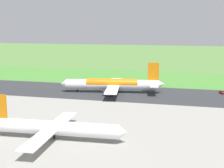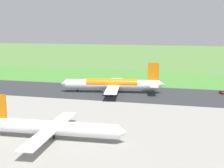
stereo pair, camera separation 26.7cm
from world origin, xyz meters
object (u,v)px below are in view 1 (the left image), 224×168
airliner_main (113,84)px  service_car_followme (222,92)px  airliner_parked_mid (53,128)px  no_stopping_sign (157,78)px  traffic_cone_orange (146,80)px

airliner_main → service_car_followme: 56.01m
airliner_main → airliner_parked_mid: size_ratio=1.19×
service_car_followme → no_stopping_sign: 49.01m
airliner_parked_mid → no_stopping_sign: airliner_parked_mid is taller
service_car_followme → no_stopping_sign: (36.34, -32.88, 0.72)m
airliner_parked_mid → service_car_followme: 98.54m
airliner_main → traffic_cone_orange: bearing=-106.3°
service_car_followme → airliner_parked_mid: bearing=55.1°
airliner_parked_mid → traffic_cone_orange: size_ratio=82.59×
airliner_parked_mid → no_stopping_sign: (-20.07, -113.62, -2.06)m
service_car_followme → no_stopping_sign: bearing=-42.1°
airliner_main → no_stopping_sign: (-18.61, -43.14, -2.79)m
service_car_followme → traffic_cone_orange: service_car_followme is taller
airliner_parked_mid → traffic_cone_orange: (-13.17, -110.62, -3.35)m
service_car_followme → traffic_cone_orange: size_ratio=8.30×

